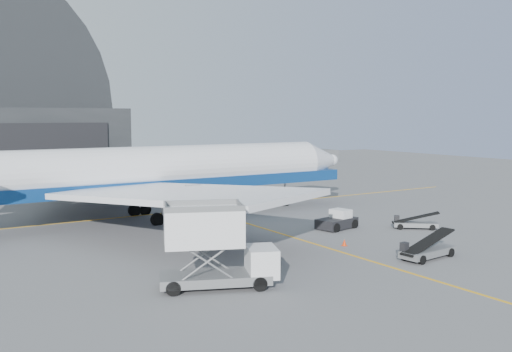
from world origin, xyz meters
TOP-DOWN VIEW (x-y plane):
  - ground at (0.00, 0.00)m, footprint 200.00×200.00m
  - taxi_lines at (0.00, 12.67)m, footprint 80.00×42.12m
  - distant_bldg_a at (38.00, 72.00)m, footprint 14.00×8.00m
  - distant_bldg_b at (55.00, 68.00)m, footprint 8.00×6.00m
  - airliner at (-7.43, 17.14)m, footprint 50.44×48.91m
  - catering_truck at (-13.00, -7.43)m, footprint 7.83×5.26m
  - pushback_tug at (6.01, 3.08)m, footprint 4.37×3.06m
  - belt_loader_a at (4.12, -9.52)m, footprint 5.40×2.32m
  - belt_loader_b at (12.21, -0.97)m, footprint 4.06×3.67m
  - traffic_cone at (1.68, -2.91)m, footprint 0.39×0.39m

SIDE VIEW (x-z plane):
  - ground at x=0.00m, z-range 0.00..0.00m
  - distant_bldg_a at x=38.00m, z-range -2.00..2.00m
  - distant_bldg_b at x=55.00m, z-range -1.40..1.40m
  - taxi_lines at x=0.00m, z-range 0.00..0.02m
  - traffic_cone at x=1.68m, z-range -0.01..0.55m
  - belt_loader_b at x=12.21m, z-range -0.32..1.35m
  - belt_loader_a at x=4.12m, z-range -0.39..1.64m
  - pushback_tug at x=6.01m, z-range -0.23..1.62m
  - catering_truck at x=-13.00m, z-range 0.03..5.09m
  - airliner at x=-7.43m, z-range -3.90..13.80m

